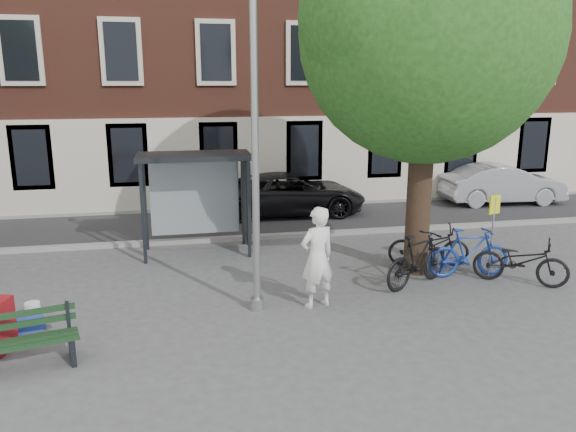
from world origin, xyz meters
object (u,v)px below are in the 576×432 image
Objects in this scene: bike_a at (429,245)px; bus_shelter at (210,180)px; lamppost at (255,171)px; bench at (21,345)px; bike_c at (521,261)px; notice_sign at (494,218)px; painter at (317,257)px; bike_b at (469,253)px; car_silver at (502,184)px; car_dark at (291,193)px; bike_d at (418,260)px.

bus_shelter is at bearing 80.77° from bike_a.
lamppost is 2.14× the size of bus_shelter.
bike_c reaches higher than bench.
painter is at bearing 173.32° from notice_sign.
bike_b reaches higher than bike_c.
bike_b is 0.96m from notice_sign.
painter is 12.09m from car_silver.
bus_shelter is at bearing 45.24° from bench.
lamppost is 3.14× the size of bike_a.
lamppost is 4.89m from bench.
lamppost reaches higher than bus_shelter.
notice_sign reaches higher than car_silver.
bike_c is at bearing -75.68° from notice_sign.
bench is 11.38m from car_dark.
painter reaches higher than bike_b.
bench is 0.93× the size of notice_sign.
bike_d reaches higher than bench.
bus_shelter is at bearing 94.29° from bike_c.
car_silver is (5.19, 7.04, 0.14)m from bike_b.
car_dark is at bearing -117.04° from painter.
car_dark reaches higher than bike_d.
bench is 17.12m from car_silver.
painter is 0.47× the size of car_silver.
bench is at bearing -120.47° from bus_shelter.
bike_d is (2.45, 0.69, -0.42)m from painter.
bike_d is 0.46× the size of car_silver.
bike_c is at bearing -122.60° from bike_a.
bench is 9.35m from bike_b.
painter is at bearing 128.77° from bike_c.
bike_a is at bearing 7.95° from bench.
bench is 0.41× the size of car_silver.
lamppost is 3.41× the size of bench.
bike_b is at bearing 1.36° from bench.
bus_shelter is 6.98m from notice_sign.
bike_c is (5.95, 0.29, -2.26)m from lamppost.
notice_sign is at bearing -152.08° from car_dark.
car_dark is at bearing 42.26° from bench.
painter is at bearing 78.04° from bike_d.
bike_a is 1.49m from bike_d.
painter reaches higher than bike_d.
lamppost is 5.58m from bike_b.
car_dark is at bearing 52.44° from bus_shelter.
lamppost reaches higher than bike_b.
bus_shelter is 1.42× the size of bike_c.
bus_shelter reaches higher than bike_c.
car_dark is at bearing 95.93° from notice_sign.
painter is 1.15× the size of bench.
car_dark is 7.76m from notice_sign.
painter reaches higher than car_dark.
car_silver reaches higher than bike_a.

